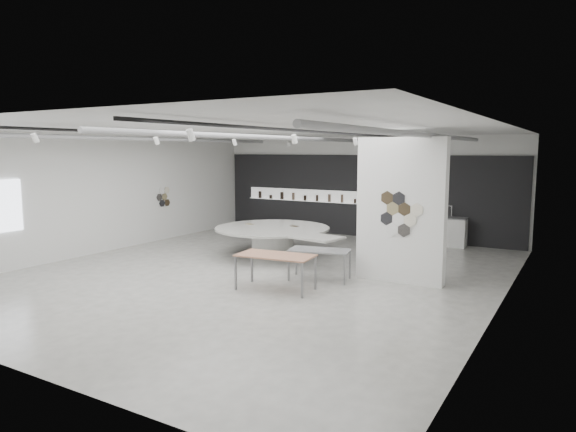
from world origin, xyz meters
The scene contains 7 objects.
room centered at (-0.09, 0.00, 2.07)m, with size 12.02×14.02×3.82m.
back_wall_display centered at (-0.08, 6.93, 1.54)m, with size 11.80×0.27×3.10m.
partition_column centered at (3.50, 1.00, 1.80)m, with size 2.20×0.38×3.60m.
display_island centered at (-0.88, 2.06, 0.59)m, with size 4.80×4.13×0.91m.
sample_table_wood centered at (1.22, -1.22, 0.78)m, with size 1.88×1.08×0.84m.
sample_table_stone centered at (1.69, 0.14, 0.72)m, with size 1.65×1.08×0.78m.
kitchen_counter centered at (3.14, 6.54, 0.50)m, with size 1.78×0.76×1.38m.
Camera 1 is at (7.46, -11.27, 3.28)m, focal length 32.00 mm.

